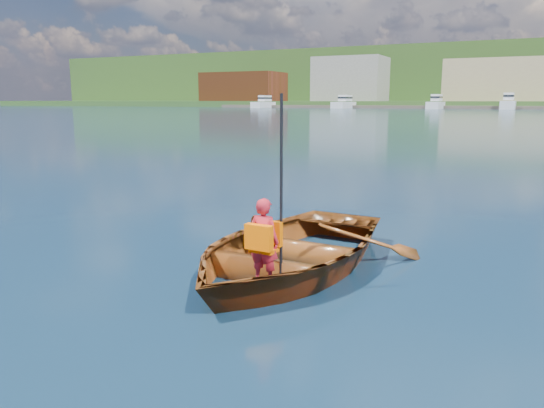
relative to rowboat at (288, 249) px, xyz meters
name	(u,v)px	position (x,y,z in m)	size (l,w,h in m)	color
ground	(208,257)	(-1.28, -0.01, -0.28)	(600.00, 600.00, 0.00)	#0C213C
rowboat	(288,249)	(0.00, 0.00, 0.00)	(3.23, 4.35, 0.86)	brown
child_paddler	(264,239)	(0.10, -0.91, 0.36)	(0.40, 0.35, 2.25)	red
shoreline	(523,80)	(-1.28, 236.60, 10.04)	(400.00, 140.00, 22.00)	#375525
dock	(483,107)	(-8.73, 147.99, 0.12)	(160.03, 5.22, 0.80)	brown
waterfront_buildings	(489,81)	(-9.01, 164.99, 7.46)	(202.00, 16.00, 14.00)	maroon
marina_yachts	(504,104)	(-3.53, 143.29, 1.11)	(147.50, 12.81, 4.41)	silver
hillside_trees	(379,67)	(-59.01, 230.10, 16.22)	(265.66, 77.08, 23.69)	#382314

